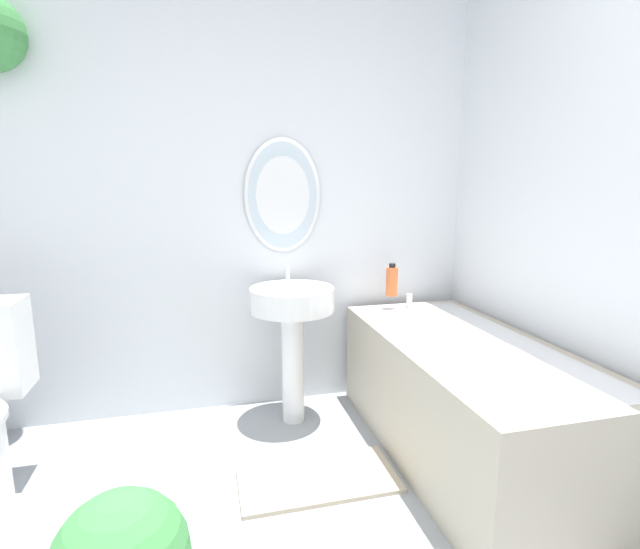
{
  "coord_description": "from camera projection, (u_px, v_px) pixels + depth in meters",
  "views": [
    {
      "loc": [
        -0.16,
        -0.37,
        1.26
      ],
      "look_at": [
        0.28,
        1.38,
        0.92
      ],
      "focal_mm": 26.0,
      "sensor_mm": 36.0,
      "label": 1
    }
  ],
  "objects": [
    {
      "name": "wall_back",
      "position": [
        215.0,
        187.0,
        2.5
      ],
      "size": [
        2.86,
        0.34,
        2.4
      ],
      "color": "silver",
      "rests_on": "ground_plane"
    },
    {
      "name": "shampoo_bottle",
      "position": [
        392.0,
        281.0,
        2.67
      ],
      "size": [
        0.07,
        0.07,
        0.19
      ],
      "color": "#DB6633",
      "rests_on": "bathtub"
    },
    {
      "name": "bath_mat",
      "position": [
        318.0,
        479.0,
        2.02
      ],
      "size": [
        0.68,
        0.34,
        0.02
      ],
      "color": "#B7A88E",
      "rests_on": "ground_plane"
    },
    {
      "name": "bathtub",
      "position": [
        465.0,
        396.0,
        2.17
      ],
      "size": [
        0.7,
        1.48,
        0.64
      ],
      "color": "#B2A893",
      "rests_on": "ground_plane"
    },
    {
      "name": "pedestal_sink",
      "position": [
        292.0,
        318.0,
        2.45
      ],
      "size": [
        0.44,
        0.44,
        0.85
      ],
      "color": "white",
      "rests_on": "ground_plane"
    },
    {
      "name": "wall_right",
      "position": [
        615.0,
        203.0,
        1.8
      ],
      "size": [
        0.06,
        2.34,
        2.4
      ],
      "color": "silver",
      "rests_on": "ground_plane"
    }
  ]
}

